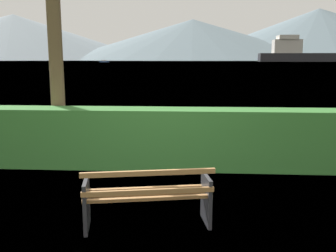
% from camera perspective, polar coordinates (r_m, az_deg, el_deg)
% --- Properties ---
extents(ground_plane, '(1400.00, 1400.00, 0.00)m').
position_cam_1_polar(ground_plane, '(5.36, -3.10, -14.65)').
color(ground_plane, '#4C6B33').
extents(water_surface, '(620.00, 620.00, 0.00)m').
position_cam_1_polar(water_surface, '(311.11, 3.65, 9.73)').
color(water_surface, '#6B8EA3').
rests_on(water_surface, ground_plane).
extents(park_bench, '(1.78, 0.87, 0.87)m').
position_cam_1_polar(park_bench, '(5.14, -3.10, -10.61)').
color(park_bench, '#A0703F').
rests_on(park_bench, ground_plane).
extents(hedge_row, '(12.31, 0.75, 1.23)m').
position_cam_1_polar(hedge_row, '(7.84, -0.72, -1.86)').
color(hedge_row, '#387A33').
rests_on(hedge_row, ground_plane).
extents(cargo_ship_large, '(106.03, 20.44, 18.35)m').
position_cam_1_polar(cargo_ship_large, '(292.09, 22.43, 9.97)').
color(cargo_ship_large, '#232328').
rests_on(cargo_ship_large, water_surface).
extents(tender_far, '(6.04, 3.02, 1.39)m').
position_cam_1_polar(tender_far, '(234.15, -9.60, 9.59)').
color(tender_far, '#335693').
rests_on(tender_far, water_surface).
extents(distant_hills, '(881.92, 452.83, 76.06)m').
position_cam_1_polar(distant_hills, '(578.88, 1.40, 13.33)').
color(distant_hills, gray).
rests_on(distant_hills, ground_plane).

